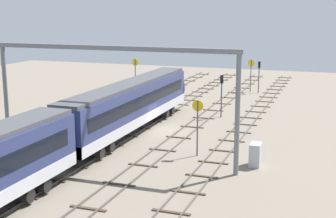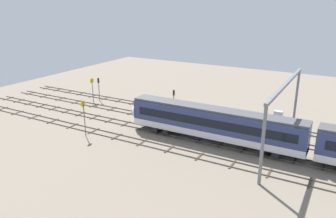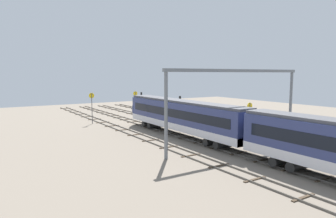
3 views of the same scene
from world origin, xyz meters
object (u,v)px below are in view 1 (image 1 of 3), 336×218
signal_light_trackside_approach (222,90)px  relay_cabinet (255,155)px  speed_sign_far_trackside (251,70)px  overhead_gantry (111,74)px  train (65,136)px  speed_sign_near_foreground (198,119)px  signal_light_trackside_departure (259,72)px  speed_sign_mid_trackside (135,73)px

signal_light_trackside_approach → relay_cabinet: (-15.54, -6.39, -2.17)m
speed_sign_far_trackside → signal_light_trackside_approach: signal_light_trackside_approach is taller
relay_cabinet → overhead_gantry: bearing=103.1°
train → relay_cabinet: bearing=-65.3°
speed_sign_near_foreground → relay_cabinet: speed_sign_near_foreground is taller
speed_sign_far_trackside → overhead_gantry: bearing=172.8°
signal_light_trackside_approach → signal_light_trackside_departure: bearing=-4.5°
signal_light_trackside_approach → relay_cabinet: size_ratio=2.65×
overhead_gantry → speed_sign_near_foreground: 7.84m
signal_light_trackside_departure → relay_cabinet: (-32.61, -5.06, -2.04)m
overhead_gantry → speed_sign_far_trackside: (35.60, -4.48, -3.76)m
signal_light_trackside_departure → train: bearing=168.5°
signal_light_trackside_departure → speed_sign_mid_trackside: bearing=124.2°
train → relay_cabinet: size_ratio=28.61×
overhead_gantry → speed_sign_far_trackside: 36.08m
signal_light_trackside_approach → relay_cabinet: 16.94m
train → overhead_gantry: 5.82m
overhead_gantry → speed_sign_far_trackside: size_ratio=4.35×
overhead_gantry → relay_cabinet: (2.51, -10.78, -5.97)m
speed_sign_mid_trackside → signal_light_trackside_approach: size_ratio=1.13×
train → speed_sign_near_foreground: size_ratio=10.93×
train → speed_sign_mid_trackside: 29.39m
speed_sign_mid_trackside → relay_cabinet: size_ratio=3.00×
overhead_gantry → speed_sign_mid_trackside: bearing=19.5°
train → speed_sign_mid_trackside: size_ratio=9.54×
relay_cabinet → signal_light_trackside_approach: bearing=22.3°
train → speed_sign_far_trackside: (39.02, -6.62, 0.43)m
train → signal_light_trackside_approach: (21.47, -6.52, 0.39)m
speed_sign_near_foreground → speed_sign_far_trackside: (32.10, 1.40, 0.06)m
overhead_gantry → speed_sign_far_trackside: bearing=-7.2°
overhead_gantry → speed_sign_mid_trackside: 26.92m
signal_light_trackside_approach → overhead_gantry: bearing=166.3°
overhead_gantry → signal_light_trackside_departure: (35.12, -5.72, -3.93)m
speed_sign_near_foreground → signal_light_trackside_approach: (14.55, 1.50, 0.02)m
overhead_gantry → signal_light_trackside_departure: bearing=-9.2°
speed_sign_mid_trackside → signal_light_trackside_departure: (9.96, -14.64, -0.49)m
signal_light_trackside_departure → relay_cabinet: bearing=-171.2°
overhead_gantry → speed_sign_near_foreground: (3.50, -5.88, -3.82)m
speed_sign_mid_trackside → train: bearing=-166.6°
speed_sign_mid_trackside → speed_sign_near_foreground: bearing=-145.6°
relay_cabinet → speed_sign_near_foreground: bearing=78.5°
signal_light_trackside_approach → relay_cabinet: signal_light_trackside_approach is taller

